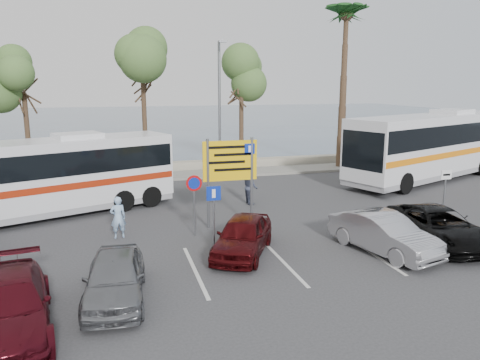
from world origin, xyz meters
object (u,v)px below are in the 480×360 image
object	(u,v)px
car_maroon	(8,307)
direction_sign	(230,167)
coach_bus_left	(40,180)
car_silver_b	(384,233)
car_red	(243,236)
suv_black	(438,226)
pedestrian_far	(250,187)
pedestrian_near	(118,217)
car_silver_a	(115,277)
coach_bus_right	(432,148)
street_lamp_right	(220,102)

from	to	relation	value
car_maroon	direction_sign	bearing A→B (deg)	35.04
direction_sign	coach_bus_left	size ratio (longest dim) A/B	0.31
car_silver_b	car_maroon	bearing A→B (deg)	176.77
car_red	suv_black	bearing A→B (deg)	22.09
car_maroon	pedestrian_far	xyz separation A→B (m)	(8.85, 10.00, 0.16)
pedestrian_near	pedestrian_far	world-z (taller)	pedestrian_far
car_silver_a	car_silver_b	xyz separation A→B (m)	(8.91, 1.28, 0.03)
coach_bus_right	pedestrian_near	world-z (taller)	coach_bus_right
street_lamp_right	car_silver_a	size ratio (longest dim) A/B	2.09
direction_sign	car_maroon	size ratio (longest dim) A/B	0.78
street_lamp_right	suv_black	distance (m)	15.62
suv_black	car_silver_b	world-z (taller)	car_silver_b
street_lamp_right	pedestrian_near	bearing A→B (deg)	-121.07
direction_sign	pedestrian_near	size ratio (longest dim) A/B	2.25
car_silver_a	pedestrian_far	size ratio (longest dim) A/B	2.31
coach_bus_right	car_silver_a	distance (m)	21.94
coach_bus_left	pedestrian_near	world-z (taller)	coach_bus_left
coach_bus_left	car_maroon	size ratio (longest dim) A/B	2.51
coach_bus_left	coach_bus_right	distance (m)	21.67
direction_sign	suv_black	world-z (taller)	direction_sign
car_silver_b	direction_sign	bearing A→B (deg)	119.84
pedestrian_far	car_silver_b	bearing A→B (deg)	-163.50
coach_bus_right	pedestrian_near	size ratio (longest dim) A/B	8.35
car_silver_a	pedestrian_far	distance (m)	10.99
suv_black	street_lamp_right	bearing A→B (deg)	113.41
street_lamp_right	car_silver_b	bearing A→B (deg)	-81.02
street_lamp_right	car_red	world-z (taller)	street_lamp_right
car_maroon	car_silver_b	distance (m)	11.56
coach_bus_right	car_maroon	world-z (taller)	coach_bus_right
car_silver_b	car_silver_a	bearing A→B (deg)	173.07
car_silver_a	car_silver_b	distance (m)	9.00
direction_sign	street_lamp_right	bearing A→B (deg)	79.06
street_lamp_right	direction_sign	size ratio (longest dim) A/B	2.23
suv_black	car_silver_b	xyz separation A→B (m)	(-2.40, -0.27, 0.03)
car_silver_a	car_red	size ratio (longest dim) A/B	0.99
pedestrian_near	coach_bus_left	bearing A→B (deg)	-58.32
suv_black	car_silver_a	bearing A→B (deg)	-166.93
car_red	pedestrian_far	size ratio (longest dim) A/B	2.32
car_silver_b	coach_bus_left	bearing A→B (deg)	132.06
direction_sign	coach_bus_right	size ratio (longest dim) A/B	0.27
car_silver_a	car_red	distance (m)	4.86
car_silver_a	pedestrian_far	world-z (taller)	pedestrian_far
direction_sign	car_maroon	distance (m)	9.85
street_lamp_right	car_silver_a	world-z (taller)	street_lamp_right
coach_bus_left	suv_black	world-z (taller)	coach_bus_left
car_maroon	pedestrian_far	world-z (taller)	pedestrian_far
pedestrian_near	car_silver_a	bearing A→B (deg)	78.85
coach_bus_right	car_silver_a	world-z (taller)	coach_bus_right
car_red	pedestrian_far	world-z (taller)	pedestrian_far
car_maroon	suv_black	world-z (taller)	car_maroon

